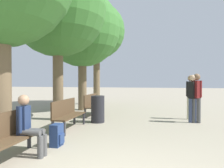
{
  "coord_description": "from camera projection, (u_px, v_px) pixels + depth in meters",
  "views": [
    {
      "loc": [
        0.72,
        -2.75,
        1.49
      ],
      "look_at": [
        -0.95,
        5.17,
        1.34
      ],
      "focal_mm": 35.0,
      "sensor_mm": 36.0,
      "label": 1
    }
  ],
  "objects": [
    {
      "name": "bench_row_0",
      "position": [
        8.0,
        133.0,
        4.02
      ],
      "size": [
        0.42,
        1.64,
        0.89
      ],
      "color": "#4C3823",
      "rests_on": "ground_plane"
    },
    {
      "name": "pedestrian_far",
      "position": [
        191.0,
        94.0,
        8.25
      ],
      "size": [
        0.34,
        0.23,
        1.67
      ],
      "color": "beige",
      "rests_on": "ground_plane"
    },
    {
      "name": "bench_row_1",
      "position": [
        67.0,
        112.0,
        6.61
      ],
      "size": [
        0.42,
        1.64,
        0.89
      ],
      "color": "#4C3823",
      "rests_on": "ground_plane"
    },
    {
      "name": "pedestrian_mid",
      "position": [
        197.0,
        95.0,
        7.57
      ],
      "size": [
        0.35,
        0.31,
        1.71
      ],
      "color": "#4C4C4C",
      "rests_on": "ground_plane"
    },
    {
      "name": "tree_row_1",
      "position": [
        58.0,
        9.0,
        8.14
      ],
      "size": [
        3.63,
        3.63,
        6.0
      ],
      "color": "brown",
      "rests_on": "ground_plane"
    },
    {
      "name": "bench_row_2",
      "position": [
        93.0,
        103.0,
        9.21
      ],
      "size": [
        0.42,
        1.64,
        0.89
      ],
      "color": "#4C3823",
      "rests_on": "ground_plane"
    },
    {
      "name": "trash_bin",
      "position": [
        98.0,
        109.0,
        7.67
      ],
      "size": [
        0.47,
        0.47,
        0.94
      ],
      "color": "#232328",
      "rests_on": "ground_plane"
    },
    {
      "name": "pedestrian_near",
      "position": [
        193.0,
        95.0,
        7.6
      ],
      "size": [
        0.34,
        0.3,
        1.67
      ],
      "color": "#384260",
      "rests_on": "ground_plane"
    },
    {
      "name": "person_seated",
      "position": [
        29.0,
        123.0,
        4.27
      ],
      "size": [
        0.56,
        0.32,
        1.2
      ],
      "color": "#4C4C4C",
      "rests_on": "ground_plane"
    },
    {
      "name": "backpack",
      "position": [
        57.0,
        135.0,
        4.91
      ],
      "size": [
        0.24,
        0.32,
        0.5
      ],
      "color": "navy",
      "rests_on": "ground_plane"
    },
    {
      "name": "tree_row_3",
      "position": [
        97.0,
        31.0,
        13.3
      ],
      "size": [
        3.45,
        3.45,
        6.22
      ],
      "color": "brown",
      "rests_on": "ground_plane"
    },
    {
      "name": "tree_row_2",
      "position": [
        82.0,
        30.0,
        10.79
      ],
      "size": [
        3.73,
        3.73,
        5.87
      ],
      "color": "brown",
      "rests_on": "ground_plane"
    }
  ]
}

